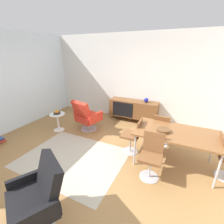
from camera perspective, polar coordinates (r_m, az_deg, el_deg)
ground_plane at (r=3.58m, az=-3.15°, el=-17.27°), size 8.32×8.32×0.00m
wall_back at (r=5.30m, az=10.37°, el=11.83°), size 6.80×0.12×2.80m
sideboard at (r=5.28m, az=7.76°, el=1.16°), size 1.60×0.45×0.72m
vase_cobalt at (r=5.07m, az=12.34°, el=4.22°), size 0.14×0.14×0.14m
dining_table at (r=3.38m, az=22.47°, el=-7.41°), size 1.60×0.90×0.74m
wooden_bowl_on_table at (r=3.28m, az=18.20°, el=-6.32°), size 0.26×0.26×0.06m
dining_chair_back_left at (r=4.00m, az=17.60°, el=-5.93°), size 0.43×0.45×0.86m
dining_chair_front_left at (r=3.05m, az=14.23°, el=-14.77°), size 0.41×0.44×0.86m
dining_chair_near_window at (r=3.61m, az=7.74°, el=-8.14°), size 0.44×0.41×0.86m
lounge_chair_red at (r=4.67m, az=-9.30°, el=-1.25°), size 0.82×0.78×0.95m
armchair_black_shell at (r=2.51m, az=-25.53°, el=-25.84°), size 0.88×0.87×0.95m
side_table_round at (r=4.94m, az=-19.14°, el=-2.76°), size 0.44×0.44×0.52m
fruit_bowl at (r=4.85m, az=-19.47°, el=-0.18°), size 0.20×0.20×0.11m
area_rug at (r=3.75m, az=-13.98°, el=-15.92°), size 2.20×1.70×0.01m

